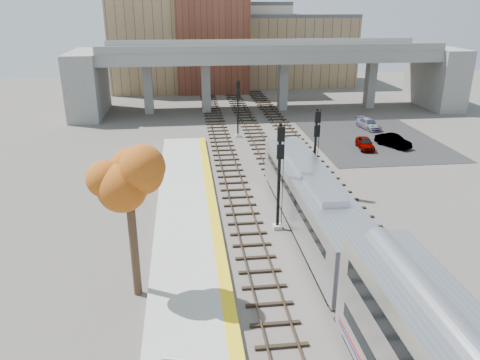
{
  "coord_description": "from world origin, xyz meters",
  "views": [
    {
      "loc": [
        -7.16,
        -20.91,
        14.78
      ],
      "look_at": [
        -3.32,
        10.8,
        2.5
      ],
      "focal_mm": 35.0,
      "sensor_mm": 36.0,
      "label": 1
    }
  ],
  "objects_px": {
    "signal_mast_near": "(279,178)",
    "tree": "(128,180)",
    "car_b": "(393,141)",
    "signal_mast_far": "(238,110)",
    "locomotive": "(312,202)",
    "signal_mast_mid": "(315,153)",
    "car_a": "(365,143)",
    "car_c": "(369,124)"
  },
  "relations": [
    {
      "from": "signal_mast_near",
      "to": "car_a",
      "type": "relative_size",
      "value": 2.05
    },
    {
      "from": "signal_mast_near",
      "to": "signal_mast_mid",
      "type": "relative_size",
      "value": 1.06
    },
    {
      "from": "signal_mast_near",
      "to": "signal_mast_mid",
      "type": "height_order",
      "value": "signal_mast_near"
    },
    {
      "from": "signal_mast_mid",
      "to": "tree",
      "type": "bearing_deg",
      "value": -136.19
    },
    {
      "from": "signal_mast_mid",
      "to": "car_b",
      "type": "bearing_deg",
      "value": 44.16
    },
    {
      "from": "locomotive",
      "to": "tree",
      "type": "height_order",
      "value": "tree"
    },
    {
      "from": "car_a",
      "to": "locomotive",
      "type": "bearing_deg",
      "value": -114.32
    },
    {
      "from": "locomotive",
      "to": "car_a",
      "type": "xyz_separation_m",
      "value": [
        10.74,
        17.98,
        -1.62
      ]
    },
    {
      "from": "signal_mast_near",
      "to": "signal_mast_far",
      "type": "distance_m",
      "value": 23.56
    },
    {
      "from": "locomotive",
      "to": "car_c",
      "type": "bearing_deg",
      "value": 61.25
    },
    {
      "from": "signal_mast_near",
      "to": "signal_mast_mid",
      "type": "bearing_deg",
      "value": 55.34
    },
    {
      "from": "locomotive",
      "to": "car_a",
      "type": "height_order",
      "value": "locomotive"
    },
    {
      "from": "car_a",
      "to": "car_c",
      "type": "relative_size",
      "value": 0.88
    },
    {
      "from": "car_b",
      "to": "car_c",
      "type": "height_order",
      "value": "car_b"
    },
    {
      "from": "locomotive",
      "to": "tree",
      "type": "xyz_separation_m",
      "value": [
        -11.04,
        -5.84,
        4.28
      ]
    },
    {
      "from": "locomotive",
      "to": "signal_mast_mid",
      "type": "distance_m",
      "value": 7.07
    },
    {
      "from": "signal_mast_near",
      "to": "car_b",
      "type": "distance_m",
      "value": 24.08
    },
    {
      "from": "car_b",
      "to": "locomotive",
      "type": "bearing_deg",
      "value": -155.06
    },
    {
      "from": "signal_mast_far",
      "to": "car_c",
      "type": "height_order",
      "value": "signal_mast_far"
    },
    {
      "from": "signal_mast_near",
      "to": "car_c",
      "type": "xyz_separation_m",
      "value": [
        16.37,
        25.27,
        -3.15
      ]
    },
    {
      "from": "tree",
      "to": "car_c",
      "type": "height_order",
      "value": "tree"
    },
    {
      "from": "signal_mast_mid",
      "to": "signal_mast_far",
      "type": "distance_m",
      "value": 18.1
    },
    {
      "from": "car_a",
      "to": "car_b",
      "type": "height_order",
      "value": "car_b"
    },
    {
      "from": "tree",
      "to": "car_c",
      "type": "distance_m",
      "value": 41.11
    },
    {
      "from": "signal_mast_near",
      "to": "car_c",
      "type": "distance_m",
      "value": 30.27
    },
    {
      "from": "locomotive",
      "to": "signal_mast_near",
      "type": "bearing_deg",
      "value": 160.58
    },
    {
      "from": "car_c",
      "to": "signal_mast_near",
      "type": "bearing_deg",
      "value": -132.76
    },
    {
      "from": "tree",
      "to": "car_a",
      "type": "height_order",
      "value": "tree"
    },
    {
      "from": "tree",
      "to": "car_b",
      "type": "xyz_separation_m",
      "value": [
        25.07,
        24.19,
        -5.85
      ]
    },
    {
      "from": "signal_mast_near",
      "to": "car_a",
      "type": "xyz_separation_m",
      "value": [
        12.84,
        17.24,
        -3.13
      ]
    },
    {
      "from": "car_b",
      "to": "signal_mast_far",
      "type": "bearing_deg",
      "value": 132.1
    },
    {
      "from": "car_b",
      "to": "car_c",
      "type": "bearing_deg",
      "value": 60.53
    },
    {
      "from": "locomotive",
      "to": "signal_mast_far",
      "type": "distance_m",
      "value": 24.4
    },
    {
      "from": "signal_mast_mid",
      "to": "signal_mast_far",
      "type": "bearing_deg",
      "value": 103.1
    },
    {
      "from": "locomotive",
      "to": "tree",
      "type": "distance_m",
      "value": 13.21
    },
    {
      "from": "locomotive",
      "to": "signal_mast_near",
      "type": "distance_m",
      "value": 2.69
    },
    {
      "from": "signal_mast_mid",
      "to": "tree",
      "type": "xyz_separation_m",
      "value": [
        -13.04,
        -12.51,
        3.07
      ]
    },
    {
      "from": "signal_mast_near",
      "to": "car_b",
      "type": "bearing_deg",
      "value": 47.52
    },
    {
      "from": "signal_mast_near",
      "to": "tree",
      "type": "height_order",
      "value": "tree"
    },
    {
      "from": "car_a",
      "to": "car_b",
      "type": "distance_m",
      "value": 3.31
    },
    {
      "from": "signal_mast_far",
      "to": "car_a",
      "type": "relative_size",
      "value": 1.81
    },
    {
      "from": "signal_mast_mid",
      "to": "car_c",
      "type": "relative_size",
      "value": 1.7
    }
  ]
}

